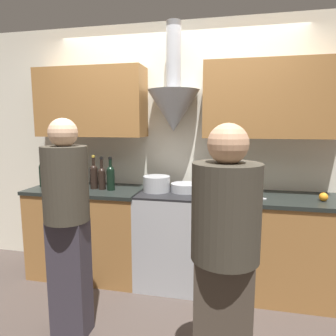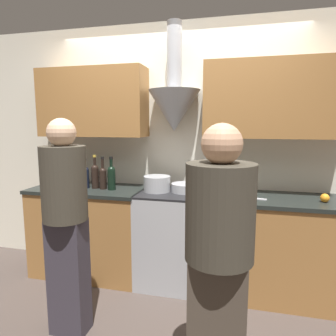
{
  "view_description": "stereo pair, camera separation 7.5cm",
  "coord_description": "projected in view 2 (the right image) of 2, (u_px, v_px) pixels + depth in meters",
  "views": [
    {
      "loc": [
        0.58,
        -2.45,
        1.58
      ],
      "look_at": [
        0.0,
        0.24,
        1.17
      ],
      "focal_mm": 32.0,
      "sensor_mm": 36.0,
      "label": 1
    },
    {
      "loc": [
        0.65,
        -2.43,
        1.58
      ],
      "look_at": [
        0.0,
        0.24,
        1.17
      ],
      "focal_mm": 32.0,
      "sensor_mm": 36.0,
      "label": 2
    }
  ],
  "objects": [
    {
      "name": "wine_bottle_1",
      "position": [
        51.0,
        174.0,
        3.16
      ],
      "size": [
        0.07,
        0.07,
        0.33
      ],
      "color": "black",
      "rests_on": "counter_left"
    },
    {
      "name": "mixing_bowl",
      "position": [
        185.0,
        188.0,
        2.91
      ],
      "size": [
        0.27,
        0.27,
        0.08
      ],
      "color": "#A8AAAF",
      "rests_on": "stove_range"
    },
    {
      "name": "wine_bottle_2",
      "position": [
        60.0,
        174.0,
        3.15
      ],
      "size": [
        0.08,
        0.08,
        0.34
      ],
      "color": "black",
      "rests_on": "counter_left"
    },
    {
      "name": "stove_range",
      "position": [
        170.0,
        237.0,
        2.98
      ],
      "size": [
        0.6,
        0.6,
        0.92
      ],
      "color": "#A8AAAF",
      "rests_on": "ground_plane"
    },
    {
      "name": "counter_left",
      "position": [
        91.0,
        230.0,
        3.19
      ],
      "size": [
        1.17,
        0.62,
        0.92
      ],
      "color": "#9E6B38",
      "rests_on": "ground_plane"
    },
    {
      "name": "wine_bottle_7",
      "position": [
        103.0,
        177.0,
        3.03
      ],
      "size": [
        0.07,
        0.07,
        0.33
      ],
      "color": "black",
      "rests_on": "counter_left"
    },
    {
      "name": "person_foreground_right",
      "position": [
        219.0,
        257.0,
        1.62
      ],
      "size": [
        0.37,
        0.37,
        1.59
      ],
      "color": "#473D33",
      "rests_on": "ground_plane"
    },
    {
      "name": "counter_right",
      "position": [
        268.0,
        246.0,
        2.76
      ],
      "size": [
        1.28,
        0.62,
        0.92
      ],
      "color": "#9E6B38",
      "rests_on": "ground_plane"
    },
    {
      "name": "wine_bottle_4",
      "position": [
        78.0,
        174.0,
        3.1
      ],
      "size": [
        0.07,
        0.07,
        0.34
      ],
      "color": "black",
      "rests_on": "counter_left"
    },
    {
      "name": "orange_fruit",
      "position": [
        325.0,
        198.0,
        2.52
      ],
      "size": [
        0.07,
        0.07,
        0.07
      ],
      "color": "orange",
      "rests_on": "counter_right"
    },
    {
      "name": "wine_bottle_8",
      "position": [
        111.0,
        176.0,
        2.99
      ],
      "size": [
        0.08,
        0.08,
        0.33
      ],
      "color": "black",
      "rests_on": "counter_left"
    },
    {
      "name": "wine_bottle_0",
      "position": [
        45.0,
        173.0,
        3.19
      ],
      "size": [
        0.07,
        0.07,
        0.34
      ],
      "color": "black",
      "rests_on": "counter_left"
    },
    {
      "name": "wine_bottle_5",
      "position": [
        85.0,
        176.0,
        3.08
      ],
      "size": [
        0.07,
        0.07,
        0.31
      ],
      "color": "black",
      "rests_on": "counter_left"
    },
    {
      "name": "wine_bottle_3",
      "position": [
        69.0,
        175.0,
        3.14
      ],
      "size": [
        0.08,
        0.08,
        0.33
      ],
      "color": "black",
      "rests_on": "counter_left"
    },
    {
      "name": "stock_pot",
      "position": [
        157.0,
        184.0,
        2.94
      ],
      "size": [
        0.26,
        0.26,
        0.15
      ],
      "color": "#A8AAAF",
      "rests_on": "stove_range"
    },
    {
      "name": "chefs_knife",
      "position": [
        252.0,
        198.0,
        2.65
      ],
      "size": [
        0.25,
        0.07,
        0.01
      ],
      "rotation": [
        0.0,
        0.0,
        -0.19
      ],
      "color": "silver",
      "rests_on": "counter_right"
    },
    {
      "name": "wall_back",
      "position": [
        178.0,
        135.0,
        3.09
      ],
      "size": [
        8.4,
        0.51,
        2.6
      ],
      "color": "silver",
      "rests_on": "ground_plane"
    },
    {
      "name": "person_foreground_left",
      "position": [
        66.0,
        218.0,
        2.19
      ],
      "size": [
        0.32,
        0.32,
        1.62
      ],
      "color": "#38333D",
      "rests_on": "ground_plane"
    },
    {
      "name": "ground_plane",
      "position": [
        162.0,
        299.0,
        2.72
      ],
      "size": [
        12.0,
        12.0,
        0.0
      ],
      "primitive_type": "plane",
      "color": "#423833"
    },
    {
      "name": "wine_bottle_6",
      "position": [
        95.0,
        175.0,
        3.06
      ],
      "size": [
        0.08,
        0.08,
        0.34
      ],
      "color": "black",
      "rests_on": "counter_left"
    }
  ]
}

